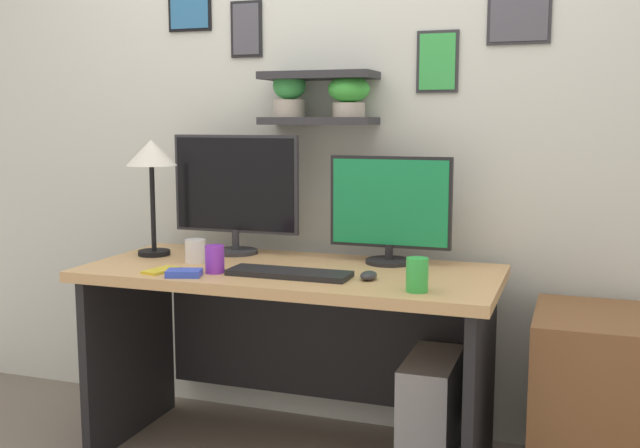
% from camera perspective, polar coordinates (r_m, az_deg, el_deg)
% --- Properties ---
extents(back_wall_assembly, '(4.40, 0.24, 2.70)m').
position_cam_1_polar(back_wall_assembly, '(3.14, 0.62, 8.97)').
color(back_wall_assembly, silver).
rests_on(back_wall_assembly, ground).
extents(desk, '(1.54, 0.68, 0.75)m').
position_cam_1_polar(desk, '(2.88, -1.87, -7.36)').
color(desk, tan).
rests_on(desk, ground).
extents(monitor_left, '(0.55, 0.18, 0.49)m').
position_cam_1_polar(monitor_left, '(3.07, -6.48, 2.61)').
color(monitor_left, '#2D2D33').
rests_on(monitor_left, desk).
extents(monitor_right, '(0.47, 0.18, 0.41)m').
position_cam_1_polar(monitor_right, '(2.86, 5.38, 1.18)').
color(monitor_right, black).
rests_on(monitor_right, desk).
extents(keyboard, '(0.44, 0.14, 0.02)m').
position_cam_1_polar(keyboard, '(2.64, -2.37, -3.79)').
color(keyboard, black).
rests_on(keyboard, desk).
extents(computer_mouse, '(0.06, 0.09, 0.03)m').
position_cam_1_polar(computer_mouse, '(2.58, 3.74, -3.96)').
color(computer_mouse, '#2D2D33').
rests_on(computer_mouse, desk).
extents(desk_lamp, '(0.20, 0.20, 0.47)m').
position_cam_1_polar(desk_lamp, '(3.07, -12.79, 4.69)').
color(desk_lamp, black).
rests_on(desk_lamp, desk).
extents(cell_phone, '(0.10, 0.15, 0.01)m').
position_cam_1_polar(cell_phone, '(2.77, -12.06, -3.49)').
color(cell_phone, yellow).
rests_on(cell_phone, desk).
extents(coffee_mug, '(0.08, 0.08, 0.09)m').
position_cam_1_polar(coffee_mug, '(2.92, -9.52, -2.04)').
color(coffee_mug, white).
rests_on(coffee_mug, desk).
extents(pen_cup, '(0.07, 0.07, 0.10)m').
position_cam_1_polar(pen_cup, '(2.71, -8.06, -2.68)').
color(pen_cup, purple).
rests_on(pen_cup, desk).
extents(scissors_tray, '(0.14, 0.11, 0.02)m').
position_cam_1_polar(scissors_tray, '(2.68, -10.38, -3.71)').
color(scissors_tray, blue).
rests_on(scissors_tray, desk).
extents(water_cup, '(0.07, 0.07, 0.11)m').
position_cam_1_polar(water_cup, '(2.41, 7.45, -3.88)').
color(water_cup, green).
rests_on(water_cup, desk).
extents(drawer_cabinet, '(0.44, 0.50, 0.64)m').
position_cam_1_polar(drawer_cabinet, '(2.82, 20.45, -12.82)').
color(drawer_cabinet, brown).
rests_on(drawer_cabinet, ground).
extents(computer_tower_right, '(0.18, 0.40, 0.44)m').
position_cam_1_polar(computer_tower_right, '(2.84, 8.49, -14.35)').
color(computer_tower_right, '#99999E').
rests_on(computer_tower_right, ground).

